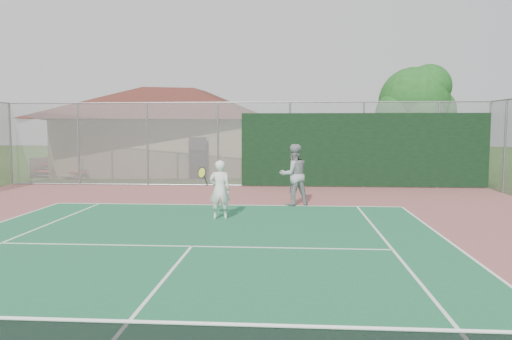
{
  "coord_description": "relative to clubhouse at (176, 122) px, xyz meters",
  "views": [
    {
      "loc": [
        2.05,
        -3.66,
        2.51
      ],
      "look_at": [
        1.03,
        10.76,
        1.24
      ],
      "focal_mm": 35.0,
      "sensor_mm": 36.0,
      "label": 1
    }
  ],
  "objects": [
    {
      "name": "player_white_front",
      "position": [
        4.44,
        -14.16,
        -1.94
      ],
      "size": [
        0.91,
        0.69,
        1.61
      ],
      "rotation": [
        0.0,
        0.0,
        3.29
      ],
      "color": "white",
      "rests_on": "ground"
    },
    {
      "name": "bleachers",
      "position": [
        -4.65,
        -3.67,
        -2.22
      ],
      "size": [
        3.08,
        2.27,
        1.0
      ],
      "rotation": [
        0.0,
        0.0,
        -0.3
      ],
      "color": "#B7332A",
      "rests_on": "ground"
    },
    {
      "name": "clubhouse",
      "position": [
        0.0,
        0.0,
        0.0
      ],
      "size": [
        13.48,
        9.86,
        5.41
      ],
      "rotation": [
        0.0,
        0.0,
        0.13
      ],
      "color": "tan",
      "rests_on": "ground"
    },
    {
      "name": "tree",
      "position": [
        12.08,
        -3.76,
        0.76
      ],
      "size": [
        3.82,
        3.62,
        5.33
      ],
      "color": "#3D2416",
      "rests_on": "ground"
    },
    {
      "name": "player_grey_back",
      "position": [
        6.44,
        -11.67,
        -1.78
      ],
      "size": [
        1.15,
        1.04,
        1.93
      ],
      "rotation": [
        0.0,
        0.0,
        3.55
      ],
      "color": "#9B9C9F",
      "rests_on": "ground"
    },
    {
      "name": "back_fence",
      "position": [
        6.41,
        -6.71,
        -1.08
      ],
      "size": [
        20.08,
        0.11,
        3.53
      ],
      "color": "gray",
      "rests_on": "ground"
    }
  ]
}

